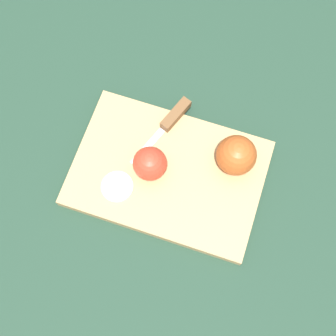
% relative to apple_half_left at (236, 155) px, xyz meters
% --- Properties ---
extents(ground_plane, '(4.00, 4.00, 0.00)m').
position_rel_apple_half_left_xyz_m(ground_plane, '(0.12, 0.03, -0.06)').
color(ground_plane, '#1E3828').
extents(cutting_board, '(0.40, 0.31, 0.02)m').
position_rel_apple_half_left_xyz_m(cutting_board, '(0.12, 0.03, -0.05)').
color(cutting_board, tan).
rests_on(cutting_board, ground_plane).
extents(apple_half_left, '(0.08, 0.08, 0.08)m').
position_rel_apple_half_left_xyz_m(apple_half_left, '(0.00, 0.00, 0.00)').
color(apple_half_left, '#AD4C1E').
rests_on(apple_half_left, cutting_board).
extents(apple_half_right, '(0.06, 0.06, 0.06)m').
position_rel_apple_half_left_xyz_m(apple_half_right, '(0.16, 0.03, -0.01)').
color(apple_half_right, red).
rests_on(apple_half_right, cutting_board).
extents(knife, '(0.10, 0.15, 0.02)m').
position_rel_apple_half_left_xyz_m(knife, '(0.13, -0.07, -0.03)').
color(knife, silver).
rests_on(knife, cutting_board).
extents(apple_slice, '(0.06, 0.06, 0.00)m').
position_rel_apple_half_left_xyz_m(apple_slice, '(0.21, 0.08, -0.04)').
color(apple_slice, '#EFE5C6').
rests_on(apple_slice, cutting_board).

